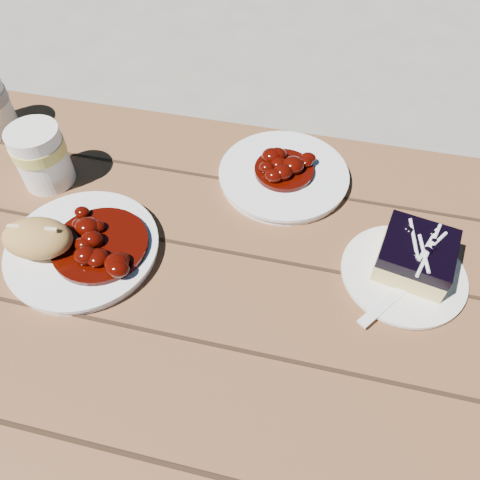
% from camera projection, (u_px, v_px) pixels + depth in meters
% --- Properties ---
extents(ground, '(60.00, 60.00, 0.00)m').
position_uv_depth(ground, '(127.00, 416.00, 1.32)').
color(ground, gray).
rests_on(ground, ground).
extents(picnic_table, '(2.00, 1.55, 0.75)m').
position_uv_depth(picnic_table, '(66.00, 310.00, 0.86)').
color(picnic_table, brown).
rests_on(picnic_table, ground).
extents(main_plate, '(0.23, 0.23, 0.02)m').
position_uv_depth(main_plate, '(83.00, 249.00, 0.74)').
color(main_plate, white).
rests_on(main_plate, picnic_table).
extents(goulash_stew, '(0.15, 0.15, 0.04)m').
position_uv_depth(goulash_stew, '(98.00, 238.00, 0.71)').
color(goulash_stew, '#3C0602').
rests_on(goulash_stew, main_plate).
extents(bread_roll, '(0.12, 0.08, 0.06)m').
position_uv_depth(bread_roll, '(37.00, 238.00, 0.71)').
color(bread_roll, tan).
rests_on(bread_roll, main_plate).
extents(dessert_plate, '(0.18, 0.18, 0.01)m').
position_uv_depth(dessert_plate, '(403.00, 275.00, 0.71)').
color(dessert_plate, white).
rests_on(dessert_plate, picnic_table).
extents(blueberry_cake, '(0.12, 0.12, 0.06)m').
position_uv_depth(blueberry_cake, '(416.00, 255.00, 0.69)').
color(blueberry_cake, '#E2CE7B').
rests_on(blueberry_cake, dessert_plate).
extents(fork_dessert, '(0.12, 0.14, 0.00)m').
position_uv_depth(fork_dessert, '(390.00, 300.00, 0.67)').
color(fork_dessert, white).
rests_on(fork_dessert, dessert_plate).
extents(second_plate, '(0.23, 0.23, 0.02)m').
position_uv_depth(second_plate, '(283.00, 176.00, 0.84)').
color(second_plate, white).
rests_on(second_plate, picnic_table).
extents(second_stew, '(0.11, 0.11, 0.04)m').
position_uv_depth(second_stew, '(285.00, 163.00, 0.82)').
color(second_stew, '#3C0602').
rests_on(second_stew, second_plate).
extents(second_cup, '(0.09, 0.09, 0.11)m').
position_uv_depth(second_cup, '(41.00, 157.00, 0.80)').
color(second_cup, white).
rests_on(second_cup, picnic_table).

